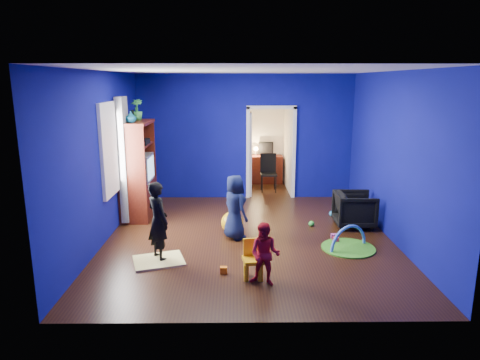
{
  "coord_description": "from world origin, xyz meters",
  "views": [
    {
      "loc": [
        -0.23,
        -7.2,
        2.73
      ],
      "look_at": [
        -0.15,
        0.4,
        0.97
      ],
      "focal_mm": 32.0,
      "sensor_mm": 36.0,
      "label": 1
    }
  ],
  "objects_px": {
    "hopper_ball": "(232,223)",
    "study_desk": "(266,169)",
    "armchair": "(355,209)",
    "child_navy": "(235,207)",
    "toddler_red": "(265,254)",
    "vase": "(131,117)",
    "crt_tv": "(139,168)",
    "kid_chair": "(253,261)",
    "tv_armoire": "(137,170)",
    "folding_chair": "(269,174)",
    "child_black": "(158,221)",
    "play_mat": "(348,248)"
  },
  "relations": [
    {
      "from": "child_navy",
      "to": "crt_tv",
      "type": "relative_size",
      "value": 1.64
    },
    {
      "from": "toddler_red",
      "to": "vase",
      "type": "distance_m",
      "value": 4.0
    },
    {
      "from": "armchair",
      "to": "tv_armoire",
      "type": "xyz_separation_m",
      "value": [
        -4.26,
        0.67,
        0.65
      ]
    },
    {
      "from": "child_navy",
      "to": "crt_tv",
      "type": "height_order",
      "value": "crt_tv"
    },
    {
      "from": "play_mat",
      "to": "study_desk",
      "type": "bearing_deg",
      "value": 102.35
    },
    {
      "from": "armchair",
      "to": "folding_chair",
      "type": "height_order",
      "value": "folding_chair"
    },
    {
      "from": "study_desk",
      "to": "armchair",
      "type": "bearing_deg",
      "value": -68.41
    },
    {
      "from": "vase",
      "to": "folding_chair",
      "type": "height_order",
      "value": "vase"
    },
    {
      "from": "tv_armoire",
      "to": "crt_tv",
      "type": "bearing_deg",
      "value": 0.0
    },
    {
      "from": "child_black",
      "to": "vase",
      "type": "distance_m",
      "value": 2.5
    },
    {
      "from": "toddler_red",
      "to": "crt_tv",
      "type": "xyz_separation_m",
      "value": [
        -2.34,
        3.07,
        0.58
      ]
    },
    {
      "from": "tv_armoire",
      "to": "hopper_ball",
      "type": "bearing_deg",
      "value": -28.19
    },
    {
      "from": "hopper_ball",
      "to": "child_black",
      "type": "bearing_deg",
      "value": -134.22
    },
    {
      "from": "toddler_red",
      "to": "study_desk",
      "type": "height_order",
      "value": "toddler_red"
    },
    {
      "from": "toddler_red",
      "to": "folding_chair",
      "type": "bearing_deg",
      "value": 102.62
    },
    {
      "from": "armchair",
      "to": "vase",
      "type": "height_order",
      "value": "vase"
    },
    {
      "from": "child_navy",
      "to": "folding_chair",
      "type": "height_order",
      "value": "child_navy"
    },
    {
      "from": "kid_chair",
      "to": "folding_chair",
      "type": "xyz_separation_m",
      "value": [
        0.59,
        4.89,
        0.21
      ]
    },
    {
      "from": "hopper_ball",
      "to": "play_mat",
      "type": "relative_size",
      "value": 0.46
    },
    {
      "from": "child_black",
      "to": "hopper_ball",
      "type": "distance_m",
      "value": 1.68
    },
    {
      "from": "vase",
      "to": "study_desk",
      "type": "bearing_deg",
      "value": 49.39
    },
    {
      "from": "hopper_ball",
      "to": "vase",
      "type": "bearing_deg",
      "value": 159.21
    },
    {
      "from": "kid_chair",
      "to": "child_black",
      "type": "bearing_deg",
      "value": 145.57
    },
    {
      "from": "hopper_ball",
      "to": "tv_armoire",
      "type": "bearing_deg",
      "value": 151.81
    },
    {
      "from": "crt_tv",
      "to": "kid_chair",
      "type": "distance_m",
      "value": 3.69
    },
    {
      "from": "kid_chair",
      "to": "study_desk",
      "type": "distance_m",
      "value": 5.88
    },
    {
      "from": "toddler_red",
      "to": "play_mat",
      "type": "height_order",
      "value": "toddler_red"
    },
    {
      "from": "play_mat",
      "to": "study_desk",
      "type": "xyz_separation_m",
      "value": [
        -1.05,
        4.78,
        0.36
      ]
    },
    {
      "from": "toddler_red",
      "to": "vase",
      "type": "relative_size",
      "value": 4.15
    },
    {
      "from": "hopper_ball",
      "to": "study_desk",
      "type": "distance_m",
      "value": 4.12
    },
    {
      "from": "kid_chair",
      "to": "play_mat",
      "type": "bearing_deg",
      "value": 23.94
    },
    {
      "from": "child_black",
      "to": "toddler_red",
      "type": "relative_size",
      "value": 1.42
    },
    {
      "from": "child_navy",
      "to": "kid_chair",
      "type": "xyz_separation_m",
      "value": [
        0.26,
        -1.59,
        -0.32
      ]
    },
    {
      "from": "crt_tv",
      "to": "vase",
      "type": "bearing_deg",
      "value": -97.59
    },
    {
      "from": "toddler_red",
      "to": "play_mat",
      "type": "xyz_separation_m",
      "value": [
        1.48,
        1.27,
        -0.43
      ]
    },
    {
      "from": "child_black",
      "to": "study_desk",
      "type": "distance_m",
      "value": 5.56
    },
    {
      "from": "kid_chair",
      "to": "play_mat",
      "type": "height_order",
      "value": "kid_chair"
    },
    {
      "from": "child_navy",
      "to": "study_desk",
      "type": "height_order",
      "value": "child_navy"
    },
    {
      "from": "child_black",
      "to": "study_desk",
      "type": "xyz_separation_m",
      "value": [
        2.03,
        5.18,
        -0.25
      ]
    },
    {
      "from": "tv_armoire",
      "to": "kid_chair",
      "type": "bearing_deg",
      "value": -52.15
    },
    {
      "from": "child_black",
      "to": "folding_chair",
      "type": "distance_m",
      "value": 4.68
    },
    {
      "from": "child_black",
      "to": "tv_armoire",
      "type": "height_order",
      "value": "tv_armoire"
    },
    {
      "from": "hopper_ball",
      "to": "kid_chair",
      "type": "height_order",
      "value": "kid_chair"
    },
    {
      "from": "tv_armoire",
      "to": "crt_tv",
      "type": "relative_size",
      "value": 2.8
    },
    {
      "from": "tv_armoire",
      "to": "play_mat",
      "type": "distance_m",
      "value": 4.37
    },
    {
      "from": "tv_armoire",
      "to": "crt_tv",
      "type": "height_order",
      "value": "tv_armoire"
    },
    {
      "from": "folding_chair",
      "to": "child_black",
      "type": "bearing_deg",
      "value": -115.7
    },
    {
      "from": "crt_tv",
      "to": "folding_chair",
      "type": "relative_size",
      "value": 0.76
    },
    {
      "from": "tv_armoire",
      "to": "toddler_red",
      "type": "bearing_deg",
      "value": -52.21
    },
    {
      "from": "child_navy",
      "to": "toddler_red",
      "type": "xyz_separation_m",
      "value": [
        0.41,
        -1.79,
        -0.13
      ]
    }
  ]
}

